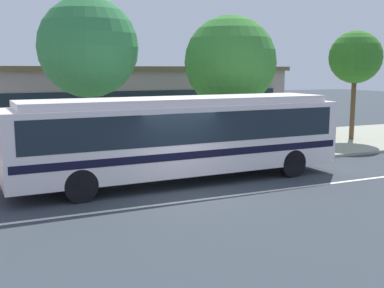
{
  "coord_description": "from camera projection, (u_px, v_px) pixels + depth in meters",
  "views": [
    {
      "loc": [
        -5.75,
        -13.23,
        3.86
      ],
      "look_at": [
        0.95,
        1.54,
        1.3
      ],
      "focal_mm": 44.38,
      "sensor_mm": 36.0,
      "label": 1
    }
  ],
  "objects": [
    {
      "name": "ground_plane",
      "position": [
        185.0,
        194.0,
        14.84
      ],
      "size": [
        120.0,
        120.0,
        0.0
      ],
      "primitive_type": "plane",
      "color": "#333B41"
    },
    {
      "name": "transit_bus",
      "position": [
        181.0,
        133.0,
        16.22
      ],
      "size": [
        11.67,
        2.78,
        2.92
      ],
      "color": "silver",
      "rests_on": "ground_plane"
    },
    {
      "name": "lane_stripe_center",
      "position": [
        196.0,
        200.0,
        14.12
      ],
      "size": [
        56.0,
        0.16,
        0.01
      ],
      "primitive_type": "cube",
      "color": "silver",
      "rests_on": "ground_plane"
    },
    {
      "name": "pedestrian_waiting_near_sign",
      "position": [
        67.0,
        150.0,
        16.58
      ],
      "size": [
        0.47,
        0.47,
        1.63
      ],
      "color": "#3A303A",
      "rests_on": "sidewalk_slab"
    },
    {
      "name": "street_tree_near_stop",
      "position": [
        88.0,
        48.0,
        18.76
      ],
      "size": [
        3.98,
        3.98,
        6.59
      ],
      "color": "brown",
      "rests_on": "sidewalk_slab"
    },
    {
      "name": "sidewalk_slab",
      "position": [
        123.0,
        156.0,
        21.06
      ],
      "size": [
        60.0,
        8.0,
        0.12
      ],
      "primitive_type": "cube",
      "color": "#9A9B87",
      "rests_on": "ground_plane"
    },
    {
      "name": "bus_stop_sign",
      "position": [
        232.0,
        123.0,
        19.36
      ],
      "size": [
        0.13,
        0.44,
        2.42
      ],
      "color": "gray",
      "rests_on": "sidewalk_slab"
    },
    {
      "name": "street_tree_mid_block",
      "position": [
        230.0,
        62.0,
        21.6
      ],
      "size": [
        4.21,
        4.21,
        6.17
      ],
      "color": "brown",
      "rests_on": "sidewalk_slab"
    },
    {
      "name": "street_tree_far_end",
      "position": [
        355.0,
        58.0,
        25.01
      ],
      "size": [
        2.77,
        2.77,
        5.76
      ],
      "color": "brown",
      "rests_on": "sidewalk_slab"
    },
    {
      "name": "station_building",
      "position": [
        102.0,
        102.0,
        27.38
      ],
      "size": [
        20.87,
        7.33,
        4.01
      ],
      "color": "gray",
      "rests_on": "ground_plane"
    },
    {
      "name": "pedestrian_walking_along_curb",
      "position": [
        24.0,
        148.0,
        16.56
      ],
      "size": [
        0.43,
        0.43,
        1.73
      ],
      "color": "#3D313E",
      "rests_on": "sidewalk_slab"
    }
  ]
}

